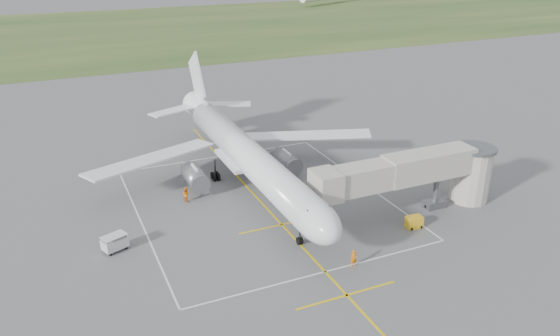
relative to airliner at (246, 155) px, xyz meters
name	(u,v)px	position (x,y,z in m)	size (l,w,h in m)	color
ground	(249,189)	(0.00, -0.75, -4.39)	(700.00, 700.00, 0.00)	#545457
grass_strip	(105,33)	(0.00, 129.25, -4.38)	(700.00, 120.00, 0.02)	#2B471F
apron_markings	(267,209)	(0.00, -6.57, -4.38)	(28.20, 60.00, 0.01)	gold
airliner	(246,155)	(0.00, 0.00, 0.00)	(38.93, 46.75, 13.52)	silver
jet_bridge	(422,173)	(15.72, -14.25, 0.35)	(23.40, 5.00, 7.20)	gray
gpu_unit	(414,222)	(12.88, -17.17, -3.75)	(1.80, 1.33, 1.30)	gold
baggage_cart	(115,243)	(-17.49, -8.71, -3.53)	(2.78, 2.23, 1.68)	silver
ramp_worker_nose	(354,258)	(2.94, -21.02, -3.52)	(0.63, 0.42, 1.74)	orange
ramp_worker_wing	(186,194)	(-8.03, -0.87, -3.49)	(0.88, 0.69, 1.81)	orange
distant_aircraft	(101,7)	(4.17, 168.52, -0.80)	(222.43, 29.69, 8.85)	silver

